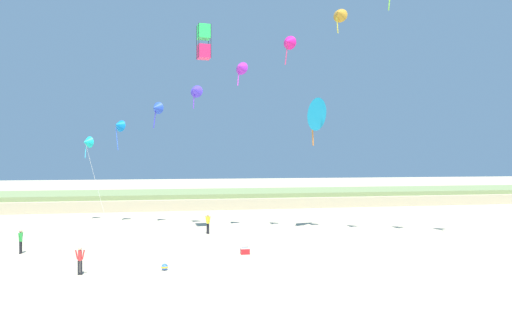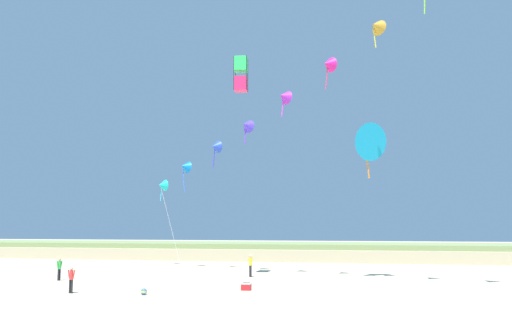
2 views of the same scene
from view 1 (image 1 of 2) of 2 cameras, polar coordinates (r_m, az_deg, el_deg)
name	(u,v)px [view 1 (image 1 of 2)]	position (r m, az deg, el deg)	size (l,w,h in m)	color
ground_plane	(250,297)	(21.00, -0.80, -16.75)	(240.00, 240.00, 0.00)	#C1B28E
dune_ridge	(196,198)	(60.80, -7.52, -4.77)	(120.00, 13.17, 1.83)	tan
person_near_left	(208,222)	(37.60, -6.03, -7.73)	(0.43, 0.50, 1.66)	black
person_near_right	(21,240)	(33.40, -27.35, -8.84)	(0.21, 0.55, 1.56)	black
person_mid_center	(80,258)	(26.20, -21.15, -11.40)	(0.53, 0.20, 1.50)	black
kite_banner_string	(262,54)	(37.87, 0.81, 13.06)	(31.68, 21.63, 22.12)	#15C5C4
large_kite_low_lead	(313,114)	(38.94, 7.09, 5.75)	(3.01, 2.75, 4.14)	#149BCD
large_kite_mid_trail	(204,42)	(36.96, -6.55, 14.45)	(1.09, 1.09, 2.63)	#E2245C
beach_cooler	(245,251)	(29.75, -1.38, -11.28)	(0.58, 0.41, 0.46)	red
beach_ball	(165,267)	(26.12, -11.36, -12.97)	(0.36, 0.36, 0.36)	blue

